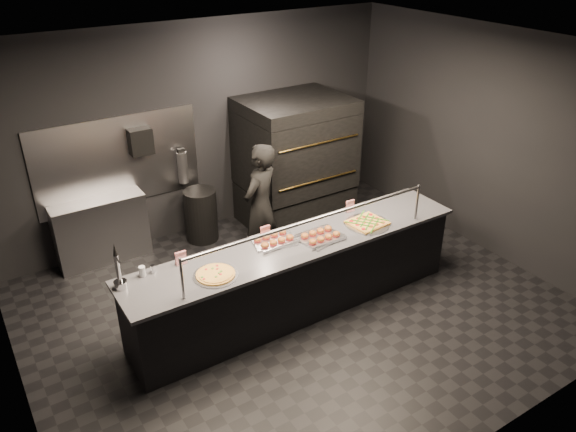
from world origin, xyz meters
The scene contains 15 objects.
room centered at (-0.02, 0.05, 1.50)m, with size 6.04×6.00×3.00m.
service_counter centered at (0.00, 0.00, 0.46)m, with size 4.10×0.78×1.37m.
pizza_oven centered at (1.20, 1.90, 0.97)m, with size 1.50×1.23×1.91m.
prep_shelf centered at (-1.60, 2.32, 0.45)m, with size 1.20×0.35×0.90m, color #99999E.
towel_dispenser centered at (-0.90, 2.39, 1.55)m, with size 0.30×0.20×0.35m, color black.
fire_extinguisher centered at (-0.35, 2.40, 1.06)m, with size 0.14×0.14×0.51m.
beer_tap centered at (-1.95, 0.20, 1.06)m, with size 0.13×0.19×0.50m.
round_pizza centered at (-1.08, -0.12, 0.94)m, with size 0.46×0.46×0.03m.
slider_tray_a centered at (-0.22, 0.15, 0.95)m, with size 0.54×0.45×0.08m.
slider_tray_b centered at (0.26, -0.07, 0.95)m, with size 0.54×0.44×0.08m.
square_pizza centered at (0.92, -0.10, 0.94)m, with size 0.53×0.53×0.05m.
condiment_jar centered at (-1.67, 0.28, 0.97)m, with size 0.17×0.07×0.11m.
tent_cards centered at (-0.19, 0.28, 1.00)m, with size 2.36×0.04×0.15m.
trash_bin centered at (-0.24, 2.13, 0.38)m, with size 0.46×0.46×0.76m, color black.
worker centered at (0.15, 1.11, 0.85)m, with size 0.62×0.41×1.70m, color black.
Camera 1 is at (-3.01, -4.51, 4.11)m, focal length 35.00 mm.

